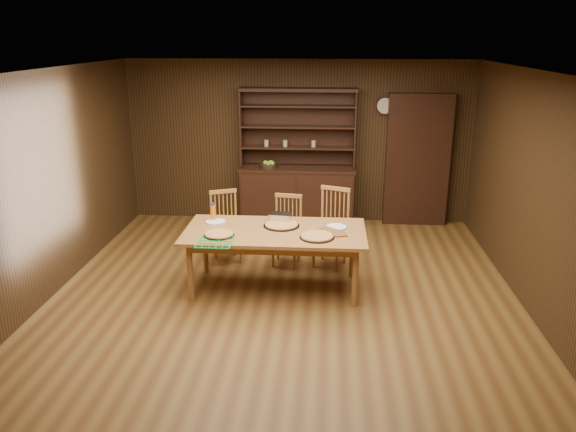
# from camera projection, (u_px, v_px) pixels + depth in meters

# --- Properties ---
(floor) EXTENTS (6.00, 6.00, 0.00)m
(floor) POSITION_uv_depth(u_px,v_px,m) (284.00, 298.00, 6.62)
(floor) COLOR brown
(floor) RESTS_ON ground
(room_shell) EXTENTS (6.00, 6.00, 6.00)m
(room_shell) POSITION_uv_depth(u_px,v_px,m) (283.00, 167.00, 6.13)
(room_shell) COLOR silver
(room_shell) RESTS_ON floor
(china_hutch) EXTENTS (1.84, 0.52, 2.17)m
(china_hutch) POSITION_uv_depth(u_px,v_px,m) (297.00, 188.00, 9.05)
(china_hutch) COLOR black
(china_hutch) RESTS_ON floor
(doorway) EXTENTS (1.00, 0.18, 2.10)m
(doorway) POSITION_uv_depth(u_px,v_px,m) (417.00, 160.00, 8.91)
(doorway) COLOR black
(doorway) RESTS_ON floor
(wall_clock) EXTENTS (0.30, 0.05, 0.30)m
(wall_clock) POSITION_uv_depth(u_px,v_px,m) (385.00, 106.00, 8.74)
(wall_clock) COLOR black
(wall_clock) RESTS_ON room_shell
(dining_table) EXTENTS (2.15, 1.07, 0.75)m
(dining_table) POSITION_uv_depth(u_px,v_px,m) (275.00, 236.00, 6.67)
(dining_table) COLOR #A26838
(dining_table) RESTS_ON floor
(chair_left) EXTENTS (0.51, 0.50, 0.96)m
(chair_left) POSITION_uv_depth(u_px,v_px,m) (225.00, 224.00, 7.63)
(chair_left) COLOR #BD8741
(chair_left) RESTS_ON floor
(chair_center) EXTENTS (0.44, 0.42, 0.94)m
(chair_center) POSITION_uv_depth(u_px,v_px,m) (287.00, 228.00, 7.51)
(chair_center) COLOR #BD8741
(chair_center) RESTS_ON floor
(chair_right) EXTENTS (0.55, 0.54, 1.05)m
(chair_right) POSITION_uv_depth(u_px,v_px,m) (332.00, 224.00, 7.45)
(chair_right) COLOR #BD8741
(chair_right) RESTS_ON floor
(pizza_left) EXTENTS (0.35, 0.35, 0.04)m
(pizza_left) POSITION_uv_depth(u_px,v_px,m) (219.00, 234.00, 6.47)
(pizza_left) COLOR black
(pizza_left) RESTS_ON dining_table
(pizza_right) EXTENTS (0.40, 0.40, 0.04)m
(pizza_right) POSITION_uv_depth(u_px,v_px,m) (317.00, 236.00, 6.40)
(pizza_right) COLOR black
(pizza_right) RESTS_ON dining_table
(pizza_center) EXTENTS (0.44, 0.44, 0.04)m
(pizza_center) POSITION_uv_depth(u_px,v_px,m) (281.00, 225.00, 6.79)
(pizza_center) COLOR black
(pizza_center) RESTS_ON dining_table
(cooling_rack) EXTENTS (0.49, 0.49, 0.02)m
(cooling_rack) POSITION_uv_depth(u_px,v_px,m) (215.00, 242.00, 6.25)
(cooling_rack) COLOR green
(cooling_rack) RESTS_ON dining_table
(plate_left) EXTENTS (0.26, 0.26, 0.02)m
(plate_left) POSITION_uv_depth(u_px,v_px,m) (216.00, 222.00, 6.93)
(plate_left) COLOR white
(plate_left) RESTS_ON dining_table
(plate_right) EXTENTS (0.26, 0.26, 0.02)m
(plate_right) POSITION_uv_depth(u_px,v_px,m) (336.00, 227.00, 6.74)
(plate_right) COLOR white
(plate_right) RESTS_ON dining_table
(foil_dish) EXTENTS (0.27, 0.21, 0.10)m
(foil_dish) POSITION_uv_depth(u_px,v_px,m) (280.00, 217.00, 6.96)
(foil_dish) COLOR white
(foil_dish) RESTS_ON dining_table
(juice_bottle) EXTENTS (0.06, 0.06, 0.23)m
(juice_bottle) POSITION_uv_depth(u_px,v_px,m) (213.00, 212.00, 6.97)
(juice_bottle) COLOR orange
(juice_bottle) RESTS_ON dining_table
(pot_holder_a) EXTENTS (0.27, 0.27, 0.02)m
(pot_holder_a) POSITION_uv_depth(u_px,v_px,m) (336.00, 233.00, 6.52)
(pot_holder_a) COLOR red
(pot_holder_a) RESTS_ON dining_table
(pot_holder_b) EXTENTS (0.31, 0.31, 0.02)m
(pot_holder_b) POSITION_uv_depth(u_px,v_px,m) (326.00, 231.00, 6.62)
(pot_holder_b) COLOR red
(pot_holder_b) RESTS_ON dining_table
(fruit_bowl) EXTENTS (0.26, 0.26, 0.12)m
(fruit_bowl) POSITION_uv_depth(u_px,v_px,m) (269.00, 165.00, 8.89)
(fruit_bowl) COLOR black
(fruit_bowl) RESTS_ON china_hutch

